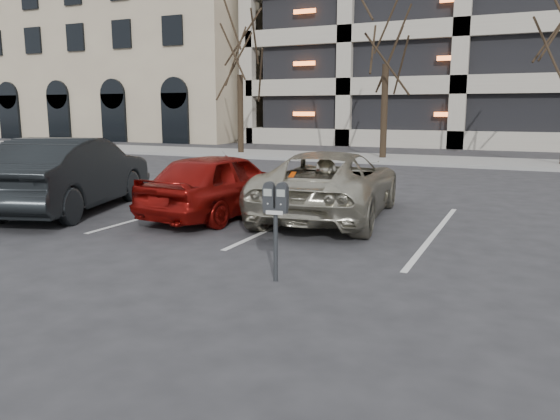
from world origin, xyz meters
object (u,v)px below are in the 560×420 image
(tree_a, at_px, (239,24))
(car_red, at_px, (221,184))
(parking_meter, at_px, (276,207))
(car_dark, at_px, (71,174))
(tree_b, at_px, (388,3))
(suv_silver, at_px, (330,184))

(tree_a, distance_m, car_red, 16.51)
(tree_a, xyz_separation_m, parking_meter, (9.98, -17.32, -5.12))
(parking_meter, height_order, car_dark, car_dark)
(car_dark, bearing_deg, tree_b, -119.03)
(tree_b, relative_size, parking_meter, 7.20)
(tree_a, distance_m, tree_b, 7.01)
(tree_b, height_order, parking_meter, tree_b)
(car_dark, bearing_deg, tree_a, -92.24)
(tree_b, xyz_separation_m, car_dark, (-3.11, -14.69, -5.71))
(suv_silver, relative_size, car_dark, 1.05)
(suv_silver, bearing_deg, car_dark, 11.26)
(tree_b, height_order, suv_silver, tree_b)
(tree_b, height_order, car_dark, tree_b)
(suv_silver, xyz_separation_m, car_red, (-2.05, -0.85, -0.00))
(tree_b, relative_size, car_red, 2.29)
(parking_meter, xyz_separation_m, suv_silver, (-0.79, 4.31, -0.29))
(car_dark, bearing_deg, car_red, 177.05)
(parking_meter, xyz_separation_m, car_red, (-2.84, 3.45, -0.29))
(suv_silver, height_order, car_dark, car_dark)
(tree_a, distance_m, suv_silver, 16.83)
(tree_b, bearing_deg, car_red, -89.42)
(tree_a, bearing_deg, car_red, -62.76)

